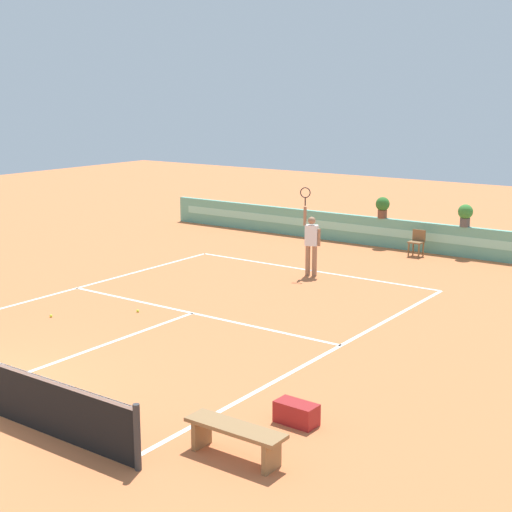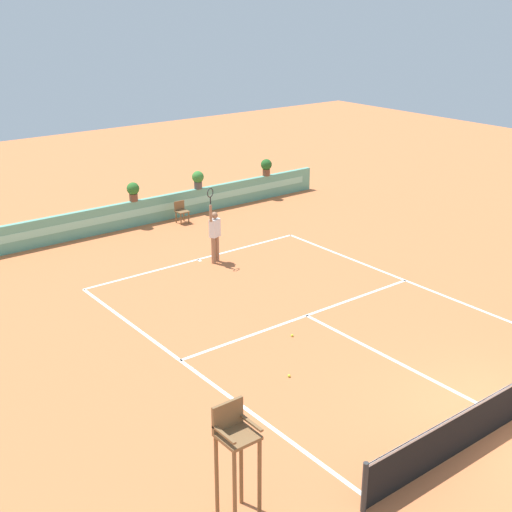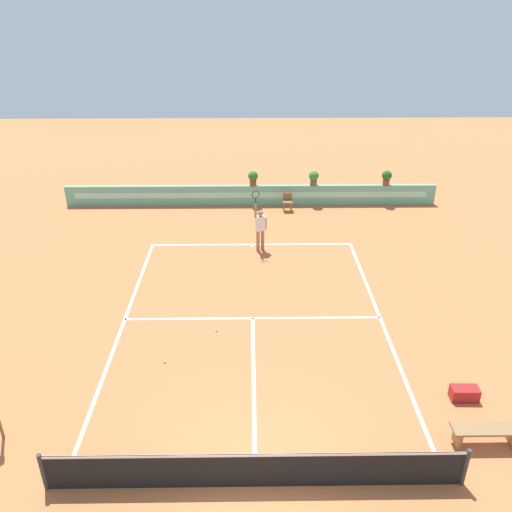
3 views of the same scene
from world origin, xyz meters
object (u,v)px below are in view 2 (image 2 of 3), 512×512
(tennis_ball_near_baseline, at_px, (292,335))
(tennis_ball_mid_court, at_px, (289,376))
(tennis_player, at_px, (215,232))
(ball_kid_chair, at_px, (181,211))
(potted_plant_far_right, at_px, (266,166))
(potted_plant_right, at_px, (198,179))
(umpire_chair, at_px, (235,449))
(potted_plant_centre, at_px, (133,190))

(tennis_ball_near_baseline, height_order, tennis_ball_mid_court, same)
(tennis_player, relative_size, tennis_ball_mid_court, 38.01)
(ball_kid_chair, xyz_separation_m, potted_plant_far_right, (4.81, 0.73, 0.93))
(tennis_player, xyz_separation_m, potted_plant_right, (2.68, 5.06, 0.36))
(tennis_ball_near_baseline, distance_m, tennis_ball_mid_court, 2.05)
(tennis_player, bearing_deg, potted_plant_far_right, 39.22)
(potted_plant_far_right, bearing_deg, umpire_chair, -130.09)
(tennis_player, relative_size, potted_plant_centre, 3.57)
(umpire_chair, relative_size, tennis_ball_mid_court, 31.47)
(tennis_player, distance_m, potted_plant_far_right, 8.01)
(ball_kid_chair, distance_m, potted_plant_far_right, 4.95)
(tennis_ball_mid_court, distance_m, potted_plant_far_right, 15.27)
(potted_plant_right, relative_size, potted_plant_far_right, 1.00)
(ball_kid_chair, height_order, potted_plant_centre, potted_plant_centre)
(potted_plant_right, xyz_separation_m, potted_plant_centre, (-2.92, 0.00, 0.00))
(ball_kid_chair, relative_size, tennis_player, 0.33)
(ball_kid_chair, relative_size, potted_plant_far_right, 1.17)
(potted_plant_right, bearing_deg, tennis_ball_near_baseline, -111.23)
(umpire_chair, relative_size, tennis_ball_near_baseline, 31.47)
(tennis_ball_near_baseline, bearing_deg, potted_plant_right, 68.77)
(potted_plant_right, relative_size, potted_plant_centre, 1.00)
(tennis_player, height_order, potted_plant_right, tennis_player)
(tennis_ball_mid_court, relative_size, potted_plant_centre, 0.09)
(ball_kid_chair, distance_m, potted_plant_centre, 2.02)
(tennis_player, bearing_deg, tennis_ball_near_baseline, -104.66)
(umpire_chair, bearing_deg, ball_kid_chair, 61.17)
(tennis_ball_near_baseline, height_order, potted_plant_centre, potted_plant_centre)
(umpire_chair, xyz_separation_m, tennis_ball_mid_court, (3.67, 2.92, -1.31))
(tennis_player, distance_m, tennis_ball_mid_court, 7.76)
(tennis_player, distance_m, potted_plant_centre, 5.08)
(potted_plant_far_right, bearing_deg, tennis_ball_near_baseline, -125.66)
(potted_plant_centre, height_order, potted_plant_far_right, same)
(ball_kid_chair, height_order, tennis_ball_near_baseline, ball_kid_chair)
(potted_plant_right, bearing_deg, umpire_chair, -121.34)
(tennis_ball_near_baseline, bearing_deg, potted_plant_centre, 83.42)
(tennis_ball_near_baseline, bearing_deg, tennis_ball_mid_court, -132.61)
(tennis_player, height_order, potted_plant_far_right, tennis_player)
(tennis_ball_near_baseline, xyz_separation_m, potted_plant_centre, (1.23, 10.70, 1.38))
(potted_plant_right, height_order, potted_plant_centre, same)
(potted_plant_centre, relative_size, potted_plant_far_right, 1.00)
(potted_plant_far_right, bearing_deg, potted_plant_centre, 180.00)
(umpire_chair, relative_size, potted_plant_far_right, 2.96)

